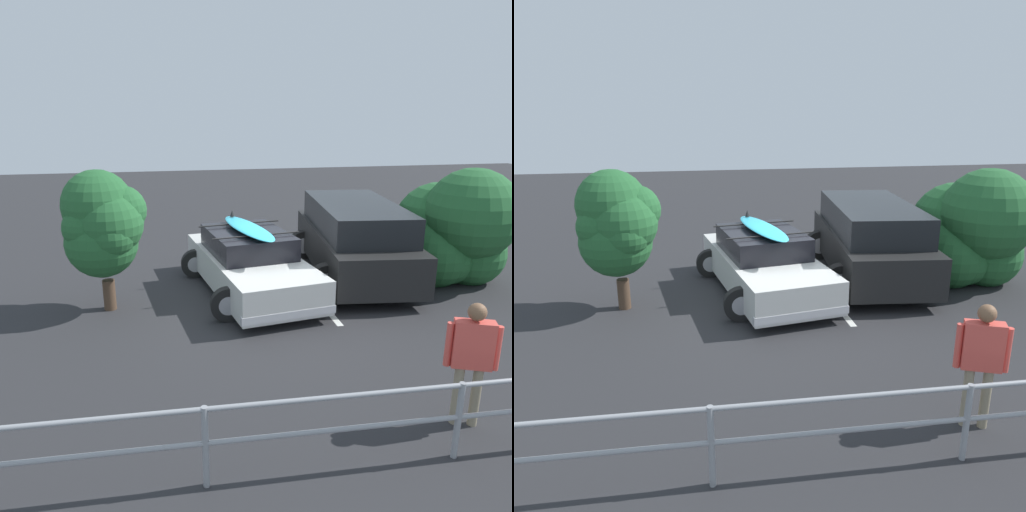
# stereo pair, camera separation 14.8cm
# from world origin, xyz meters

# --- Properties ---
(ground_plane) EXTENTS (44.00, 44.00, 0.02)m
(ground_plane) POSITION_xyz_m (0.00, 0.00, -0.01)
(ground_plane) COLOR #28282B
(ground_plane) RESTS_ON ground
(parking_stripe) EXTENTS (0.12, 4.04, 0.00)m
(parking_stripe) POSITION_xyz_m (-1.13, -0.62, 0.00)
(parking_stripe) COLOR silver
(parking_stripe) RESTS_ON ground
(sedan_car) EXTENTS (2.76, 4.40, 1.55)m
(sedan_car) POSITION_xyz_m (0.13, -0.65, 0.61)
(sedan_car) COLOR silver
(sedan_car) RESTS_ON ground
(suv_car) EXTENTS (2.91, 4.94, 1.69)m
(suv_car) POSITION_xyz_m (-2.38, -1.24, 0.87)
(suv_car) COLOR black
(suv_car) RESTS_ON ground
(person_bystander) EXTENTS (0.57, 0.34, 1.58)m
(person_bystander) POSITION_xyz_m (-1.59, 4.38, 0.95)
(person_bystander) COLOR gray
(person_bystander) RESTS_ON ground
(railing_fence) EXTENTS (10.96, 0.40, 0.92)m
(railing_fence) POSITION_xyz_m (-1.14, 4.91, 0.64)
(railing_fence) COLOR gray
(railing_fence) RESTS_ON ground
(bush_near_left) EXTENTS (1.52, 1.44, 2.66)m
(bush_near_left) POSITION_xyz_m (2.92, -0.12, 1.65)
(bush_near_left) COLOR #4C3828
(bush_near_left) RESTS_ON ground
(bush_near_right) EXTENTS (2.35, 2.74, 2.60)m
(bush_near_right) POSITION_xyz_m (-4.43, -0.48, 1.16)
(bush_near_right) COLOR #4C3828
(bush_near_right) RESTS_ON ground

